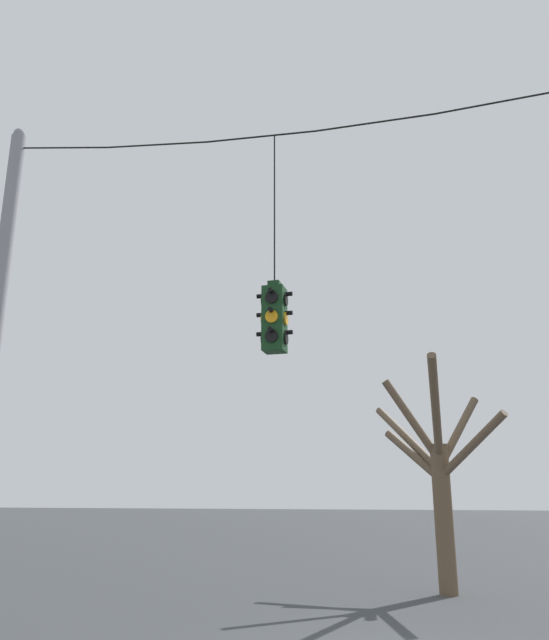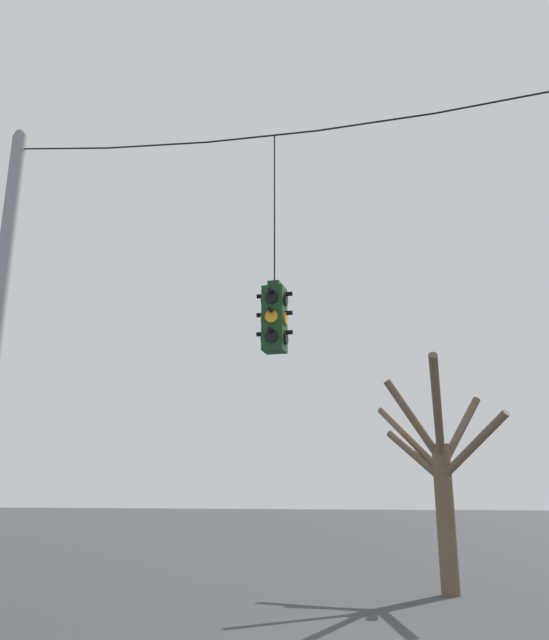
# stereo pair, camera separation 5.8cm
# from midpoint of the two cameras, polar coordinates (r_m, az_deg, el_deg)

# --- Properties ---
(span_wire) EXTENTS (13.71, 0.03, 0.60)m
(span_wire) POSITION_cam_midpoint_polar(r_m,az_deg,el_deg) (11.01, 8.89, 18.23)
(span_wire) COLOR black
(traffic_light_over_intersection) EXTENTS (0.58, 0.58, 3.80)m
(traffic_light_over_intersection) POSITION_cam_midpoint_polar(r_m,az_deg,el_deg) (9.82, -0.17, 0.26)
(traffic_light_over_intersection) COLOR #143819
(bare_tree) EXTENTS (3.38, 4.96, 5.34)m
(bare_tree) POSITION_cam_midpoint_polar(r_m,az_deg,el_deg) (16.50, 14.59, -13.68)
(bare_tree) COLOR brown
(bare_tree) RESTS_ON ground_plane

